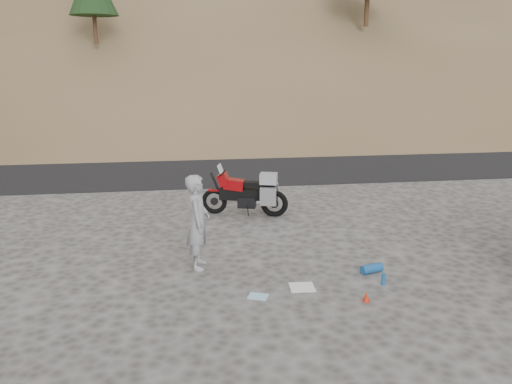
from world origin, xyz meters
TOP-DOWN VIEW (x-y plane):
  - ground at (0.00, 0.00)m, footprint 140.00×140.00m
  - road at (0.00, 9.00)m, footprint 120.00×7.00m
  - motorcycle at (1.03, 2.89)m, footprint 2.04×0.92m
  - man at (-0.21, -0.02)m, footprint 0.48×0.66m
  - gear_white_cloth at (1.44, -1.10)m, footprint 0.42×0.38m
  - gear_blue_mat at (2.77, -0.69)m, footprint 0.43×0.27m
  - gear_bottle at (2.79, -1.17)m, footprint 0.09×0.09m
  - gear_funnel at (2.31, -1.69)m, footprint 0.15×0.15m
  - gear_blue_cloth at (0.68, -1.32)m, footprint 0.37×0.32m

SIDE VIEW (x-z plane):
  - ground at x=0.00m, z-range 0.00..0.00m
  - road at x=0.00m, z-range -0.03..0.03m
  - man at x=-0.21m, z-range -0.85..0.85m
  - gear_blue_cloth at x=0.68m, z-range 0.00..0.01m
  - gear_white_cloth at x=1.44m, z-range 0.00..0.01m
  - gear_funnel at x=2.31m, z-range 0.00..0.15m
  - gear_blue_mat at x=2.77m, z-range 0.00..0.16m
  - gear_bottle at x=2.79m, z-range 0.00..0.19m
  - motorcycle at x=1.03m, z-range -0.09..1.15m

